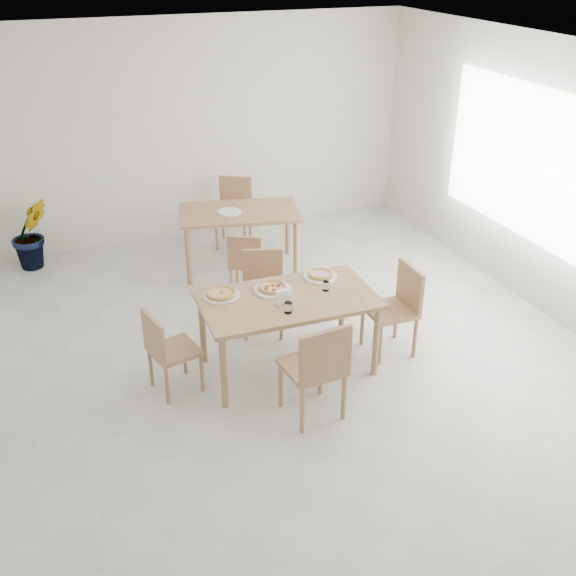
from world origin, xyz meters
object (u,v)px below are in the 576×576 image
object	(u,v)px
tumbler_b	(326,286)
chair_back_s	(246,260)
second_table	(239,218)
potted_plant	(31,234)
chair_north	(263,286)
napkin_holder	(282,298)
pizza_mushroom	(320,274)
chair_west	(166,347)
plate_pepperoni	(273,290)
chair_south	(318,365)
chair_east	(398,303)
tumbler_a	(288,308)
main_table	(288,305)
plate_empty	(229,212)
pizza_margherita	(221,293)
plate_mushroom	(320,276)
plate_margherita	(221,295)
chair_back_n	(234,206)
pizza_pepperoni	(273,287)

from	to	relation	value
tumbler_b	chair_back_s	world-z (taller)	tumbler_b
second_table	potted_plant	world-z (taller)	potted_plant
chair_north	napkin_holder	distance (m)	0.95
pizza_mushroom	chair_west	bearing A→B (deg)	-171.58
pizza_mushroom	plate_pepperoni	bearing A→B (deg)	-170.16
potted_plant	chair_south	bearing A→B (deg)	-62.70
chair_west	pizza_mushroom	xyz separation A→B (m)	(1.56, 0.23, 0.32)
plate_pepperoni	potted_plant	world-z (taller)	potted_plant
chair_east	second_table	xyz separation A→B (m)	(-0.86, 2.29, 0.15)
tumbler_a	potted_plant	distance (m)	3.98
potted_plant	main_table	bearing A→B (deg)	-56.53
pizza_mushroom	plate_empty	bearing A→B (deg)	99.39
tumbler_b	chair_south	bearing A→B (deg)	-117.85
pizza_margherita	plate_empty	size ratio (longest dim) A/B	1.22
napkin_holder	chair_back_s	distance (m)	1.65
plate_mushroom	pizza_margherita	distance (m)	0.98
potted_plant	chair_east	bearing A→B (deg)	-45.51
chair_south	tumbler_a	size ratio (longest dim) A/B	9.79
main_table	plate_margherita	world-z (taller)	plate_margherita
chair_back_n	plate_margherita	bearing A→B (deg)	-80.20
plate_empty	pizza_pepperoni	bearing A→B (deg)	-95.51
chair_west	chair_back_s	size ratio (longest dim) A/B	1.03
plate_margherita	pizza_mushroom	distance (m)	0.98
chair_north	chair_south	bearing A→B (deg)	-73.94
plate_pepperoni	pizza_mushroom	world-z (taller)	pizza_mushroom
plate_pepperoni	tumbler_b	xyz separation A→B (m)	(0.45, -0.17, 0.03)
chair_north	plate_pepperoni	bearing A→B (deg)	-81.41
pizza_margherita	chair_back_s	distance (m)	1.45
plate_margherita	plate_mushroom	world-z (taller)	same
plate_margherita	pizza_margherita	world-z (taller)	pizza_margherita
chair_south	chair_west	xyz separation A→B (m)	(-1.07, 0.83, -0.08)
plate_margherita	napkin_holder	size ratio (longest dim) A/B	2.41
chair_south	plate_pepperoni	size ratio (longest dim) A/B	2.70
chair_west	potted_plant	world-z (taller)	potted_plant
chair_back_s	tumbler_a	bearing A→B (deg)	112.47
plate_mushroom	pizza_pepperoni	bearing A→B (deg)	-170.16
napkin_holder	plate_margherita	bearing A→B (deg)	143.33
plate_margherita	plate_empty	size ratio (longest dim) A/B	1.20
main_table	napkin_holder	distance (m)	0.19
chair_west	second_table	distance (m)	2.57
chair_west	plate_empty	distance (m)	2.51
chair_east	pizza_pepperoni	size ratio (longest dim) A/B	2.87
plate_empty	tumbler_a	bearing A→B (deg)	-94.87
chair_west	chair_back_n	xyz separation A→B (m)	(1.54, 2.96, 0.04)
tumbler_b	chair_back_s	distance (m)	1.56
tumbler_a	plate_margherita	bearing A→B (deg)	133.04
chair_back_n	potted_plant	xyz separation A→B (m)	(-2.51, 0.17, -0.07)
pizza_margherita	second_table	bearing A→B (deg)	68.13
pizza_margherita	plate_margherita	bearing A→B (deg)	-90.00
pizza_pepperoni	chair_west	bearing A→B (deg)	-172.28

